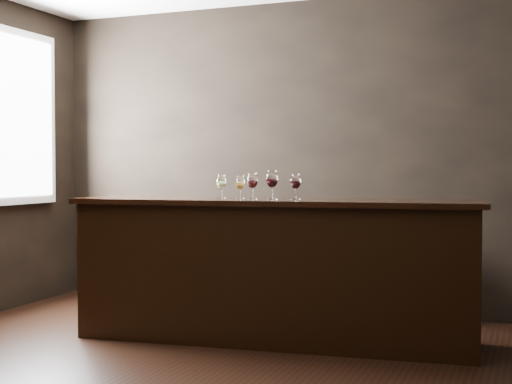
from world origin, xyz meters
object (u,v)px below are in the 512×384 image
(glass_red_b, at_px, (272,180))
(glass_red_c, at_px, (296,182))
(bar_counter, at_px, (275,273))
(glass_white, at_px, (221,183))
(glass_amber, at_px, (240,183))
(glass_red_a, at_px, (252,181))
(back_bar_shelf, at_px, (255,267))

(glass_red_b, height_order, glass_red_c, glass_red_b)
(bar_counter, xyz_separation_m, glass_red_b, (-0.01, -0.04, 0.69))
(bar_counter, height_order, glass_red_c, glass_red_c)
(bar_counter, bearing_deg, glass_red_c, 4.97)
(glass_white, bearing_deg, glass_amber, 3.35)
(glass_white, height_order, glass_amber, glass_white)
(bar_counter, distance_m, glass_red_a, 0.70)
(glass_red_a, relative_size, glass_red_c, 1.04)
(glass_red_a, distance_m, glass_red_c, 0.32)
(glass_red_b, bearing_deg, glass_red_a, 179.65)
(bar_counter, relative_size, back_bar_shelf, 1.35)
(back_bar_shelf, bearing_deg, glass_amber, -74.68)
(glass_amber, height_order, glass_red_a, glass_red_a)
(glass_amber, relative_size, glass_red_a, 0.88)
(glass_red_b, bearing_deg, bar_counter, 80.11)
(glass_red_c, bearing_deg, glass_amber, -178.44)
(glass_amber, xyz_separation_m, glass_red_c, (0.44, 0.01, 0.01))
(glass_amber, bearing_deg, glass_white, -176.65)
(glass_red_c, bearing_deg, back_bar_shelf, 125.35)
(glass_white, bearing_deg, bar_counter, -1.08)
(back_bar_shelf, relative_size, glass_red_c, 11.57)
(glass_white, height_order, glass_red_b, glass_red_b)
(back_bar_shelf, relative_size, glass_red_a, 11.09)
(back_bar_shelf, xyz_separation_m, glass_red_c, (0.72, -1.01, 0.79))
(glass_white, bearing_deg, glass_red_b, -6.31)
(glass_white, relative_size, glass_amber, 1.03)
(bar_counter, xyz_separation_m, glass_red_a, (-0.16, -0.04, 0.68))
(glass_red_a, distance_m, glass_red_b, 0.16)
(bar_counter, bearing_deg, glass_red_b, -105.62)
(glass_red_b, relative_size, glass_red_c, 1.14)
(bar_counter, relative_size, glass_red_a, 14.99)
(bar_counter, distance_m, glass_white, 0.79)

